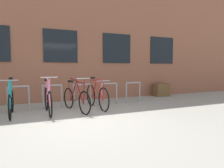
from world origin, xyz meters
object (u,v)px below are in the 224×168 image
at_px(bicycle_teal, 11,102).
at_px(bicycle_pink, 48,100).
at_px(planter_box, 161,90).
at_px(bicycle_red, 97,96).
at_px(bicycle_maroon, 76,99).

bearing_deg(bicycle_teal, bicycle_pink, -8.50).
distance_m(bicycle_pink, planter_box, 5.48).
relative_size(bicycle_pink, bicycle_teal, 1.03).
bearing_deg(planter_box, bicycle_red, -158.86).
bearing_deg(bicycle_red, bicycle_pink, -173.48).
distance_m(bicycle_teal, planter_box, 6.38).
distance_m(bicycle_maroon, bicycle_red, 0.76).
bearing_deg(bicycle_teal, bicycle_maroon, -4.78).
bearing_deg(bicycle_maroon, bicycle_red, 13.93).
distance_m(bicycle_pink, bicycle_teal, 0.99).
bearing_deg(bicycle_pink, bicycle_red, 6.52).
bearing_deg(bicycle_pink, planter_box, 17.01).
bearing_deg(bicycle_maroon, bicycle_teal, 175.22).
relative_size(bicycle_maroon, planter_box, 2.48).
bearing_deg(bicycle_red, bicycle_maroon, -166.07).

